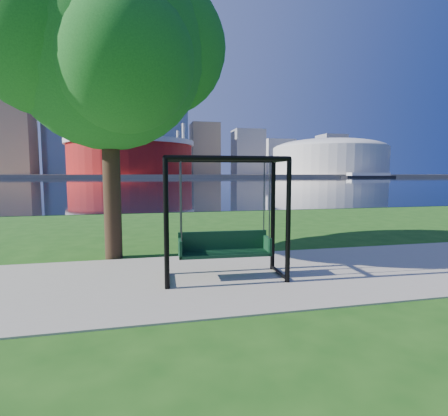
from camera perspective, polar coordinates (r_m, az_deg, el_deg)
name	(u,v)px	position (r m, az deg, el deg)	size (l,w,h in m)	color
ground	(225,271)	(7.80, 0.11, -10.24)	(900.00, 900.00, 0.00)	#1E5114
path	(230,277)	(7.33, 1.00, -11.16)	(120.00, 4.00, 0.03)	#9E937F
river	(150,181)	(109.35, -11.96, 4.30)	(900.00, 180.00, 0.02)	black
far_bank	(146,176)	(313.32, -12.55, 5.19)	(900.00, 228.00, 2.00)	#937F60
stadium	(131,156)	(242.76, -14.91, 8.20)	(83.00, 83.00, 32.00)	maroon
arena	(329,156)	(278.54, 16.77, 8.12)	(84.00, 84.00, 26.56)	beige
skyline	(141,137)	(328.46, -13.45, 11.28)	(392.00, 66.00, 96.50)	gray
swing	(224,221)	(6.98, 0.07, -2.12)	(2.45, 1.16, 2.46)	black
park_tree	(106,47)	(9.68, -18.78, 23.63)	(6.00, 5.42, 7.45)	black
barge	(368,175)	(233.94, 22.50, 4.94)	(32.25, 10.77, 3.17)	black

